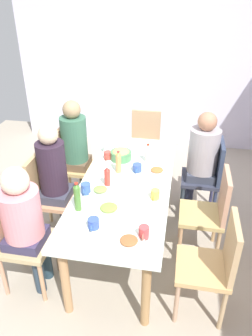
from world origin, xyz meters
name	(u,v)px	position (x,y,z in m)	size (l,w,h in m)	color
ground_plane	(126,241)	(0.00, 0.00, 0.00)	(5.87, 5.87, 0.00)	#A49886
wall_left	(156,62)	(-2.51, 0.00, 1.30)	(0.12, 4.31, 2.60)	silver
dining_table	(126,190)	(0.00, 0.00, 0.64)	(1.96, 0.82, 0.72)	white
chair_0	(214,262)	(0.65, 0.79, 0.51)	(0.40, 0.40, 0.90)	tan
chair_1	(211,210)	(0.00, 0.79, 0.51)	(0.40, 0.40, 0.90)	tan
chair_2	(70,161)	(-0.65, -0.79, 0.51)	(0.40, 0.40, 0.90)	tan
person_2	(76,144)	(-0.65, -0.70, 0.74)	(0.30, 0.30, 1.25)	brown
chair_3	(208,174)	(-0.65, 0.79, 0.51)	(0.40, 0.40, 0.90)	#2F3243
person_3	(202,156)	(-0.65, 0.70, 0.73)	(0.31, 0.31, 1.21)	#242944
chair_4	(48,192)	(0.00, -0.79, 0.51)	(0.40, 0.40, 0.90)	tan
person_4	(54,175)	(0.00, -0.70, 0.72)	(0.30, 0.30, 1.23)	#39414A
chair_5	(145,141)	(-1.36, 0.00, 0.51)	(0.40, 0.40, 0.90)	tan
chair_6	(17,236)	(0.65, -0.79, 0.51)	(0.40, 0.40, 0.90)	tan
person_6	(24,219)	(0.65, -0.70, 0.71)	(0.32, 0.32, 1.16)	#243A47
plate_0	(109,209)	(0.44, -0.06, 0.74)	(0.26, 0.26, 0.04)	silver
plate_1	(100,191)	(0.20, -0.19, 0.74)	(0.22, 0.22, 0.04)	silver
plate_2	(129,242)	(0.79, 0.17, 0.74)	(0.23, 0.23, 0.04)	silver
plate_3	(157,171)	(-0.23, 0.26, 0.74)	(0.22, 0.22, 0.04)	white
bowl_0	(121,155)	(-0.43, -0.13, 0.78)	(0.22, 0.22, 0.11)	#4A8651
cup_0	(107,149)	(-0.57, -0.32, 0.76)	(0.13, 0.09, 0.08)	white
cup_1	(93,224)	(0.67, -0.12, 0.76)	(0.12, 0.09, 0.08)	#3751A7
cup_2	(137,168)	(-0.22, 0.07, 0.76)	(0.13, 0.09, 0.08)	#37539E
cup_3	(86,189)	(0.24, -0.31, 0.77)	(0.12, 0.08, 0.10)	#3859A6
cup_4	(155,194)	(0.21, 0.29, 0.76)	(0.11, 0.07, 0.09)	#EAC64C
cup_5	(144,232)	(0.71, 0.26, 0.77)	(0.11, 0.08, 0.10)	#CC4244
cup_6	(108,155)	(-0.41, -0.27, 0.76)	(0.11, 0.08, 0.08)	#D0453C
bottle_0	(148,154)	(-0.42, 0.15, 0.82)	(0.06, 0.06, 0.20)	silver
bottle_1	(107,177)	(0.10, -0.15, 0.82)	(0.05, 0.05, 0.21)	red
bottle_2	(77,197)	(0.48, -0.30, 0.84)	(0.05, 0.05, 0.26)	#497931
bottle_3	(118,162)	(-0.17, -0.11, 0.83)	(0.05, 0.05, 0.23)	tan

